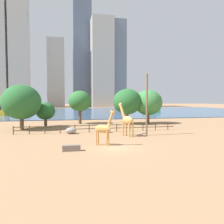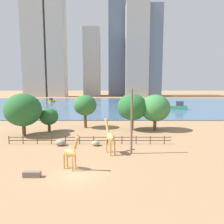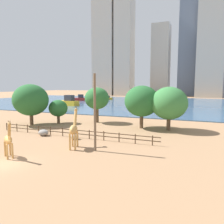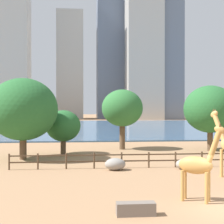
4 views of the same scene
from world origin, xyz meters
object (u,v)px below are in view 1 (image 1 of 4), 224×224
object	(u,v)px
tree_right_small	(21,102)
tree_left_small	(45,111)
giraffe_companion	(104,128)
tree_center_broad	(80,101)
giraffe_tall	(127,120)
utility_pole	(147,105)
tree_left_large	(127,102)
tree_right_tall	(148,103)
boulder_by_pole	(71,131)
boat_tug	(19,109)
boat_barge	(152,110)
feeding_trough	(71,148)
boulder_near_fence	(107,130)

from	to	relation	value
tree_right_small	tree_left_small	bearing A→B (deg)	44.22
giraffe_companion	tree_center_broad	bearing A→B (deg)	125.40
giraffe_tall	giraffe_companion	size ratio (longest dim) A/B	1.18
utility_pole	tree_center_broad	distance (m)	19.78
tree_left_large	tree_right_tall	size ratio (longest dim) A/B	1.03
boulder_by_pole	tree_right_small	world-z (taller)	tree_right_small
tree_left_small	boat_tug	size ratio (longest dim) A/B	0.96
boat_barge	tree_center_broad	bearing A→B (deg)	70.49
tree_center_broad	boat_barge	size ratio (longest dim) A/B	0.99
tree_center_broad	tree_right_tall	world-z (taller)	tree_right_tall
tree_right_small	boat_tug	bearing A→B (deg)	101.63
boulder_by_pole	tree_right_tall	distance (m)	20.95
boulder_by_pole	tree_left_small	size ratio (longest dim) A/B	0.35
giraffe_companion	feeding_trough	bearing A→B (deg)	-118.46
tree_right_small	giraffe_companion	bearing A→B (deg)	-54.06
feeding_trough	boat_tug	distance (m)	93.98
tree_right_tall	boat_tug	size ratio (longest dim) A/B	1.50
tree_right_tall	feeding_trough	bearing A→B (deg)	-126.76
utility_pole	tree_left_large	world-z (taller)	utility_pole
feeding_trough	tree_left_small	world-z (taller)	tree_left_small
giraffe_tall	tree_left_large	bearing A→B (deg)	-37.27
feeding_trough	tree_right_small	distance (m)	20.44
utility_pole	boulder_near_fence	world-z (taller)	utility_pole
giraffe_companion	tree_left_large	world-z (taller)	tree_left_large
giraffe_tall	utility_pole	size ratio (longest dim) A/B	0.55
giraffe_tall	boat_tug	xyz separation A→B (m)	(-31.13, 83.29, -1.44)
tree_left_small	boat_tug	xyz separation A→B (m)	(-18.68, 69.30, -2.13)
tree_center_broad	tree_left_small	distance (m)	8.06
giraffe_tall	giraffe_companion	bearing A→B (deg)	121.64
boulder_by_pole	feeding_trough	distance (m)	11.61
boulder_near_fence	tree_left_large	distance (m)	14.13
feeding_trough	boat_tug	xyz separation A→B (m)	(-23.09, 91.09, 0.60)
tree_left_large	tree_left_small	distance (m)	17.05
giraffe_tall	boat_barge	bearing A→B (deg)	-47.09
giraffe_companion	tree_left_large	bearing A→B (deg)	99.81
boulder_near_fence	feeding_trough	bearing A→B (deg)	-116.61
utility_pole	tree_right_tall	bearing A→B (deg)	67.94
tree_right_small	boulder_near_fence	bearing A→B (deg)	-25.82
boulder_near_fence	tree_center_broad	bearing A→B (deg)	103.23
boulder_by_pole	boat_barge	distance (m)	56.58
tree_center_broad	tree_left_small	bearing A→B (deg)	-151.59
feeding_trough	tree_right_small	bearing A→B (deg)	113.93
boulder_by_pole	boat_tug	size ratio (longest dim) A/B	0.33
tree_left_large	boat_barge	world-z (taller)	tree_left_large
giraffe_companion	boulder_near_fence	bearing A→B (deg)	109.97
giraffe_tall	boat_tug	world-z (taller)	giraffe_tall
feeding_trough	tree_center_broad	size ratio (longest dim) A/B	0.25
boulder_near_fence	boat_tug	size ratio (longest dim) A/B	0.25
giraffe_tall	boulder_near_fence	xyz separation A→B (m)	(-2.28, 3.72, -1.94)
tree_left_large	boat_tug	bearing A→B (deg)	117.63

